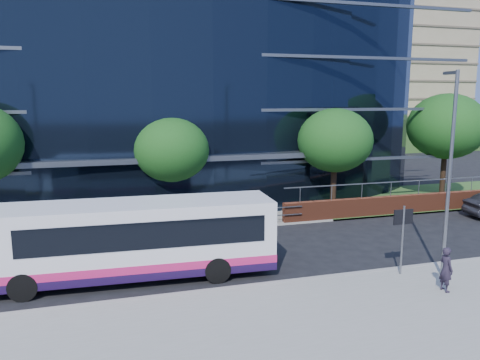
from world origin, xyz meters
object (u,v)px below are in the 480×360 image
object	(u,v)px
tree_dist_e	(340,117)
tree_dist_f	(430,118)
street_sign	(403,226)
city_bus	(132,239)
tree_far_c	(335,141)
pedestrian	(446,269)
tree_far_b	(171,150)
tree_far_d	(447,126)
streetlight_east	(450,169)

from	to	relation	value
tree_dist_e	tree_dist_f	size ratio (longest dim) A/B	1.08
street_sign	city_bus	size ratio (longest dim) A/B	0.24
street_sign	tree_far_c	world-z (taller)	tree_far_c
tree_dist_f	street_sign	bearing A→B (deg)	-129.16
pedestrian	tree_far_b	bearing A→B (deg)	30.91
tree_far_d	pedestrian	distance (m)	17.90
tree_dist_f	pedestrian	xyz separation A→B (m)	(-34.97, -45.51, -3.23)
street_sign	tree_far_c	bearing A→B (deg)	76.71
tree_far_c	tree_far_d	size ratio (longest dim) A/B	0.87
tree_far_d	streetlight_east	distance (m)	15.77
streetlight_east	pedestrian	bearing A→B (deg)	-125.87
tree_far_b	tree_far_d	size ratio (longest dim) A/B	0.81
streetlight_east	tree_far_d	bearing A→B (deg)	50.60
city_bus	pedestrian	world-z (taller)	city_bus
tree_dist_e	city_bus	distance (m)	48.97
tree_dist_f	pedestrian	size ratio (longest dim) A/B	3.65
city_bus	tree_dist_f	bearing A→B (deg)	44.26
tree_far_d	tree_dist_e	size ratio (longest dim) A/B	1.14
city_bus	tree_far_b	bearing A→B (deg)	73.70
tree_far_c	tree_dist_e	size ratio (longest dim) A/B	1.00
city_bus	pedestrian	distance (m)	11.88
street_sign	tree_far_b	world-z (taller)	tree_far_b
streetlight_east	pedestrian	xyz separation A→B (m)	(-0.97, -1.34, -3.46)
street_sign	streetlight_east	distance (m)	2.80
tree_far_b	pedestrian	xyz separation A→B (m)	(8.03, -13.01, -3.23)
tree_far_b	tree_far_d	bearing A→B (deg)	1.51
tree_far_b	tree_far_d	distance (m)	19.03
tree_far_b	tree_dist_f	bearing A→B (deg)	37.08
tree_far_d	streetlight_east	bearing A→B (deg)	-129.40
tree_far_b	tree_dist_e	xyz separation A→B (m)	(27.00, 30.50, 0.33)
street_sign	pedestrian	world-z (taller)	street_sign
tree_far_c	city_bus	size ratio (longest dim) A/B	0.56
tree_dist_f	tree_dist_e	bearing A→B (deg)	-172.87
street_sign	streetlight_east	world-z (taller)	streetlight_east
city_bus	pedestrian	xyz separation A→B (m)	(10.86, -4.78, -0.66)
pedestrian	street_sign	bearing A→B (deg)	14.72
tree_dist_e	tree_far_c	bearing A→B (deg)	-118.74
street_sign	streetlight_east	bearing A→B (deg)	-21.36
tree_far_d	tree_far_c	bearing A→B (deg)	-173.66
tree_far_c	tree_dist_f	bearing A→B (deg)	45.00
street_sign	tree_far_d	distance (m)	16.61
tree_far_d	streetlight_east	size ratio (longest dim) A/B	0.93
tree_dist_f	streetlight_east	world-z (taller)	streetlight_east
street_sign	pedestrian	xyz separation A→B (m)	(0.53, -1.92, -1.17)
tree_dist_e	streetlight_east	distance (m)	45.85
street_sign	city_bus	bearing A→B (deg)	164.53
tree_far_c	pedestrian	xyz separation A→B (m)	(-1.97, -12.51, -3.56)
tree_dist_f	city_bus	bearing A→B (deg)	-138.37
tree_far_c	tree_far_b	bearing A→B (deg)	177.14
tree_far_d	tree_dist_f	size ratio (longest dim) A/B	1.23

